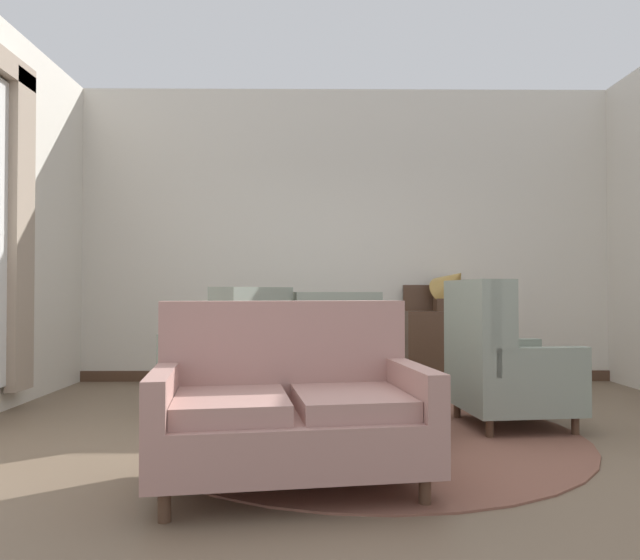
% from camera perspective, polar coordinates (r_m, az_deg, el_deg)
% --- Properties ---
extents(ground, '(8.59, 8.59, 0.00)m').
position_cam_1_polar(ground, '(4.06, 4.75, -15.77)').
color(ground, brown).
extents(wall_back, '(6.30, 0.08, 3.37)m').
position_cam_1_polar(wall_back, '(6.82, 2.50, 4.42)').
color(wall_back, silver).
rests_on(wall_back, ground).
extents(baseboard_back, '(6.14, 0.03, 0.12)m').
position_cam_1_polar(baseboard_back, '(6.81, 2.54, -9.29)').
color(baseboard_back, '#4C3323').
rests_on(baseboard_back, ground).
extents(area_rug, '(3.06, 3.06, 0.01)m').
position_cam_1_polar(area_rug, '(4.35, 4.37, -14.70)').
color(area_rug, brown).
rests_on(area_rug, ground).
extents(coffee_table, '(0.95, 0.95, 0.45)m').
position_cam_1_polar(coffee_table, '(4.22, 4.23, -10.00)').
color(coffee_table, '#4C3323').
rests_on(coffee_table, ground).
extents(porcelain_vase, '(0.17, 0.17, 0.32)m').
position_cam_1_polar(porcelain_vase, '(4.25, 4.65, -7.11)').
color(porcelain_vase, beige).
rests_on(porcelain_vase, coffee_table).
extents(settee, '(1.53, 1.05, 0.97)m').
position_cam_1_polar(settee, '(3.21, -2.96, -12.44)').
color(settee, tan).
rests_on(settee, ground).
extents(armchair_far_left, '(0.91, 0.93, 1.02)m').
position_cam_1_polar(armchair_far_left, '(5.47, 1.23, -7.36)').
color(armchair_far_left, gray).
rests_on(armchair_far_left, ground).
extents(armchair_back_corner, '(0.88, 0.89, 1.12)m').
position_cam_1_polar(armchair_back_corner, '(4.71, 17.13, -7.96)').
color(armchair_back_corner, gray).
rests_on(armchair_back_corner, ground).
extents(armchair_foreground_right, '(1.12, 1.11, 1.06)m').
position_cam_1_polar(armchair_foreground_right, '(5.02, -8.37, -7.73)').
color(armchair_foreground_right, gray).
rests_on(armchair_foreground_right, ground).
extents(sideboard, '(0.89, 0.39, 1.10)m').
position_cam_1_polar(sideboard, '(6.67, 12.09, -5.86)').
color(sideboard, '#4C3323').
rests_on(sideboard, ground).
extents(gramophone, '(0.56, 0.62, 0.58)m').
position_cam_1_polar(gramophone, '(6.57, 12.69, -0.51)').
color(gramophone, '#4C3323').
rests_on(gramophone, sideboard).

